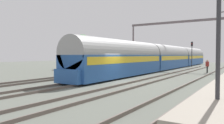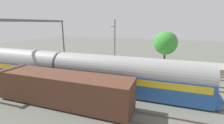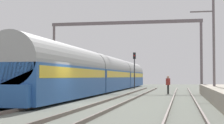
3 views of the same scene
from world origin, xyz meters
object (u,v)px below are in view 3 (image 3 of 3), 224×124
(freight_car, at_px, (34,79))
(catenary_gantry, at_px, (125,38))
(railway_signal_far, at_px, (134,65))
(person_crossing, at_px, (168,83))
(passenger_train, at_px, (108,74))

(freight_car, relative_size, catenary_gantry, 0.77)
(catenary_gantry, bearing_deg, railway_signal_far, 91.05)
(person_crossing, bearing_deg, passenger_train, -97.58)
(catenary_gantry, bearing_deg, person_crossing, -43.34)
(freight_car, relative_size, person_crossing, 7.51)
(railway_signal_far, relative_size, catenary_gantry, 0.29)
(passenger_train, distance_m, railway_signal_far, 9.12)
(person_crossing, relative_size, railway_signal_far, 0.35)
(passenger_train, xyz_separation_m, railway_signal_far, (1.92, 8.83, 1.23))
(passenger_train, height_order, railway_signal_far, railway_signal_far)
(passenger_train, bearing_deg, railway_signal_far, 77.75)
(person_crossing, height_order, catenary_gantry, catenary_gantry)
(railway_signal_far, bearing_deg, person_crossing, -70.65)
(freight_car, height_order, person_crossing, freight_car)
(freight_car, xyz_separation_m, person_crossing, (11.21, 5.71, -0.44))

